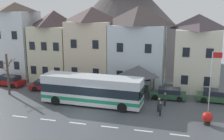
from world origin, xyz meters
TOP-DOWN VIEW (x-y plane):
  - ground_plane at (0.00, -0.00)m, footprint 40.00×60.00m
  - townhouse_00 at (-14.97, 11.54)m, footprint 5.21×5.14m
  - townhouse_01 at (-9.27, 12.30)m, footprint 5.30×6.67m
  - townhouse_02 at (-3.49, 12.02)m, footprint 5.93×6.11m
  - townhouse_03 at (2.92, 11.55)m, footprint 6.99×5.17m
  - townhouse_04 at (10.40, 12.31)m, footprint 5.20×6.68m
  - hilltop_castle at (-3.03, 30.53)m, footprint 33.73×33.73m
  - transit_bus at (-0.38, 2.79)m, footprint 10.95×2.98m
  - bus_shelter at (3.86, 7.11)m, footprint 3.60×3.60m
  - parked_car_00 at (7.40, 6.93)m, footprint 4.13×1.98m
  - parked_car_01 at (-7.54, 6.38)m, footprint 4.77×2.41m
  - parked_car_02 at (-13.66, 6.90)m, footprint 4.77×2.30m
  - parked_car_03 at (12.75, 7.28)m, footprint 4.64×2.10m
  - pedestrian_00 at (6.81, 2.45)m, footprint 0.32×0.29m
  - pedestrian_01 at (7.22, 4.45)m, footprint 0.29×0.33m
  - pedestrian_02 at (7.04, 1.51)m, footprint 0.30×0.31m
  - public_bench at (4.02, 8.70)m, footprint 1.68×0.48m
  - flagpole at (11.70, 4.19)m, footprint 0.95×0.10m
  - harbour_buoy at (11.29, 0.57)m, footprint 0.95×0.95m
  - bare_tree_00 at (-11.21, 3.56)m, footprint 1.69×1.51m

SIDE VIEW (x-z plane):
  - ground_plane at x=0.00m, z-range -0.06..0.00m
  - public_bench at x=4.02m, z-range 0.04..0.91m
  - parked_car_01 at x=-7.54m, z-range 0.00..1.22m
  - parked_car_00 at x=7.40m, z-range -0.01..1.24m
  - parked_car_03 at x=12.75m, z-range -0.01..1.33m
  - harbour_buoy at x=11.29m, z-range 0.07..1.27m
  - parked_car_02 at x=-13.66m, z-range -0.01..1.37m
  - pedestrian_01 at x=7.22m, z-range 0.06..1.53m
  - pedestrian_00 at x=6.81m, z-range 0.09..1.59m
  - pedestrian_02 at x=7.04m, z-range 0.12..1.57m
  - transit_bus at x=-0.38m, z-range 0.02..3.16m
  - bare_tree_00 at x=-11.21m, z-range 0.12..5.05m
  - bus_shelter at x=3.86m, z-range 1.18..4.87m
  - flagpole at x=11.70m, z-range 0.54..6.63m
  - townhouse_04 at x=10.40m, z-range 0.00..9.46m
  - townhouse_01 at x=-9.27m, z-range 0.00..9.84m
  - townhouse_02 at x=-3.49m, z-range 0.00..10.31m
  - townhouse_03 at x=2.92m, z-range 0.00..10.41m
  - townhouse_00 at x=-14.97m, z-range 0.00..10.97m
  - hilltop_castle at x=-3.03m, z-range -3.43..22.00m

